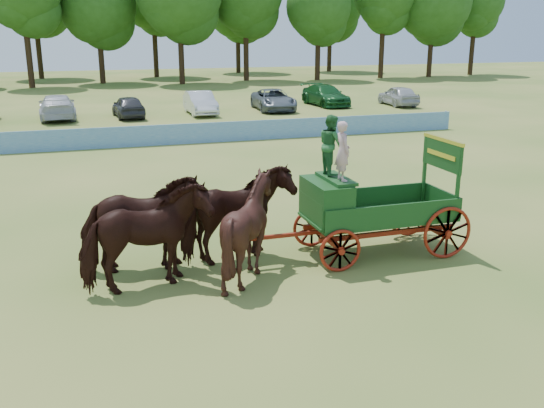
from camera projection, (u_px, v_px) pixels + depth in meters
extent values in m
plane|color=olive|center=(443.00, 253.00, 16.17)|extent=(160.00, 160.00, 0.00)
imported|color=black|center=(146.00, 239.00, 13.59)|extent=(3.10, 1.88, 2.45)
imported|color=black|center=(141.00, 224.00, 14.60)|extent=(2.99, 1.55, 2.45)
imported|color=black|center=(249.00, 228.00, 14.30)|extent=(2.58, 2.39, 2.45)
imported|color=black|center=(237.00, 215.00, 15.30)|extent=(3.14, 2.02, 2.45)
cube|color=maroon|center=(325.00, 237.00, 15.62)|extent=(0.12, 2.00, 0.12)
cube|color=maroon|center=(427.00, 226.00, 16.50)|extent=(0.12, 2.00, 0.12)
cube|color=maroon|center=(388.00, 233.00, 15.52)|extent=(3.80, 0.10, 0.12)
cube|color=maroon|center=(368.00, 221.00, 16.53)|extent=(3.80, 0.10, 0.12)
cube|color=maroon|center=(293.00, 235.00, 15.31)|extent=(2.80, 0.09, 0.09)
cube|color=#194B1D|center=(378.00, 217.00, 15.95)|extent=(3.80, 1.80, 0.10)
cube|color=#194B1D|center=(395.00, 215.00, 15.06)|extent=(3.80, 0.06, 0.55)
cube|color=#194B1D|center=(364.00, 197.00, 16.67)|extent=(3.80, 0.06, 0.55)
cube|color=#194B1D|center=(441.00, 200.00, 16.42)|extent=(0.06, 1.80, 0.55)
cube|color=#194B1D|center=(326.00, 201.00, 15.36)|extent=(0.85, 1.70, 1.05)
cube|color=#194B1D|center=(336.00, 179.00, 15.27)|extent=(0.55, 1.50, 0.08)
cube|color=#194B1D|center=(312.00, 210.00, 15.30)|extent=(0.10, 1.60, 0.65)
cube|color=#194B1D|center=(318.00, 221.00, 15.44)|extent=(0.55, 1.60, 0.06)
cube|color=#194B1D|center=(458.00, 184.00, 15.48)|extent=(0.08, 0.08, 1.80)
cube|color=#194B1D|center=(425.00, 170.00, 16.94)|extent=(0.08, 0.08, 1.80)
cube|color=#194B1D|center=(442.00, 155.00, 16.05)|extent=(0.07, 1.75, 0.75)
cube|color=gold|center=(443.00, 140.00, 15.93)|extent=(0.08, 1.80, 0.09)
cube|color=gold|center=(441.00, 155.00, 16.03)|extent=(0.02, 1.30, 0.12)
torus|color=maroon|center=(340.00, 251.00, 14.76)|extent=(1.09, 0.09, 1.09)
torus|color=maroon|center=(312.00, 227.00, 16.50)|extent=(1.09, 0.09, 1.09)
torus|color=maroon|center=(447.00, 233.00, 15.60)|extent=(1.39, 0.09, 1.39)
torus|color=maroon|center=(409.00, 212.00, 17.34)|extent=(1.39, 0.09, 1.39)
imported|color=#CB9BA2|center=(343.00, 151.00, 14.74)|extent=(0.35, 0.53, 1.47)
imported|color=#256530|center=(331.00, 145.00, 15.37)|extent=(0.58, 0.75, 1.53)
cube|color=#2067B0|center=(237.00, 131.00, 32.19)|extent=(26.00, 0.08, 1.05)
imported|color=silver|center=(57.00, 107.00, 39.95)|extent=(2.43, 5.63, 1.61)
imported|color=#333338|center=(128.00, 107.00, 40.65)|extent=(2.08, 4.48, 1.49)
imported|color=silver|center=(200.00, 103.00, 42.19)|extent=(1.68, 4.80, 1.58)
imported|color=slate|center=(273.00, 100.00, 44.34)|extent=(2.97, 5.68, 1.53)
imported|color=#144C1E|center=(325.00, 95.00, 47.09)|extent=(2.59, 5.58, 1.58)
imported|color=#B2B2B7|center=(398.00, 96.00, 47.06)|extent=(2.10, 4.63, 1.54)
cylinder|color=#382314|center=(30.00, 61.00, 60.92)|extent=(0.60, 0.60, 5.22)
cylinder|color=#382314|center=(102.00, 62.00, 66.00)|extent=(0.60, 0.60, 4.51)
sphere|color=#224E14|center=(97.00, 4.00, 64.32)|extent=(8.25, 8.25, 8.25)
cylinder|color=#382314|center=(181.00, 60.00, 65.11)|extent=(0.60, 0.60, 5.12)
cylinder|color=#382314|center=(246.00, 57.00, 69.47)|extent=(0.60, 0.60, 5.29)
cylinder|color=#382314|center=(318.00, 60.00, 70.35)|extent=(0.60, 0.60, 4.47)
sphere|color=#224E14|center=(319.00, 6.00, 68.68)|extent=(7.39, 7.39, 7.39)
cylinder|color=#382314|center=(381.00, 55.00, 73.15)|extent=(0.60, 0.60, 5.36)
cylinder|color=#382314|center=(430.00, 57.00, 75.04)|extent=(0.60, 0.60, 4.83)
sphere|color=#224E14|center=(434.00, 2.00, 73.23)|extent=(9.05, 9.05, 9.05)
cylinder|color=#382314|center=(471.00, 55.00, 78.37)|extent=(0.60, 0.60, 4.98)
sphere|color=#224E14|center=(476.00, 1.00, 76.51)|extent=(6.98, 6.98, 6.98)
cylinder|color=#382314|center=(39.00, 55.00, 72.11)|extent=(0.60, 0.60, 5.46)
cylinder|color=#382314|center=(156.00, 55.00, 74.74)|extent=(0.60, 0.60, 5.44)
cylinder|color=#382314|center=(238.00, 54.00, 81.96)|extent=(0.60, 0.60, 4.86)
sphere|color=#224E14|center=(237.00, 4.00, 80.14)|extent=(8.83, 8.83, 8.83)
cylinder|color=#382314|center=(329.00, 53.00, 84.52)|extent=(0.60, 0.60, 4.96)
sphere|color=#224E14|center=(331.00, 3.00, 82.67)|extent=(8.89, 8.89, 8.89)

